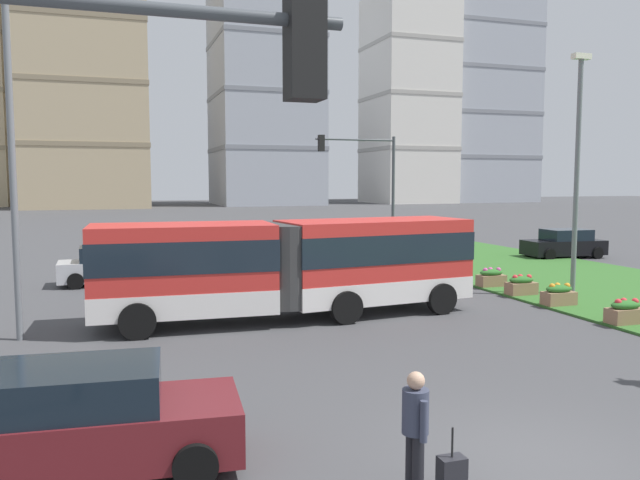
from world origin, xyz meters
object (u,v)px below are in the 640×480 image
Objects in this scene: streetlight_median at (577,165)px; apartment_tower_centre at (265,99)px; traffic_light_near_left at (58,232)px; flower_planter_5 at (491,277)px; streetlight_left at (11,142)px; flower_planter_3 at (559,295)px; pedestrian_crossing at (415,426)px; apartment_tower_eastcentre at (408,100)px; car_silver_hatch at (114,266)px; flower_planter_2 at (625,311)px; flower_planter_4 at (521,285)px; apartment_tower_east at (478,97)px; articulated_bus at (290,265)px; apartment_tower_westcentre at (84,61)px; rolling_suitcase at (452,477)px; traffic_light_far_right at (369,177)px; car_black_sedan at (564,244)px; car_maroon_sedan at (85,421)px.

streetlight_median is 0.24× the size of apartment_tower_centre.
apartment_tower_centre is (26.70, 105.54, 14.69)m from traffic_light_near_left.
flower_planter_5 is 0.11× the size of streetlight_left.
streetlight_left is at bearing 176.98° from flower_planter_3.
pedestrian_crossing is 0.18× the size of streetlight_left.
car_silver_hatch is at bearing -123.15° from apartment_tower_eastcentre.
flower_planter_4 is (0.00, 4.96, 0.00)m from flower_planter_2.
flower_planter_4 is 110.93m from apartment_tower_east.
apartment_tower_eastcentre reaches higher than flower_planter_3.
articulated_bus is at bearing -59.12° from car_silver_hatch.
flower_planter_3 is 2.05m from flower_planter_4.
apartment_tower_east reaches higher than traffic_light_near_left.
flower_planter_4 is at bearing -28.52° from car_silver_hatch.
articulated_bus is 2.11× the size of traffic_light_near_left.
apartment_tower_westcentre reaches higher than car_silver_hatch.
flower_planter_2 is (10.05, 7.36, 0.11)m from rolling_suitcase.
apartment_tower_eastcentre is 0.93× the size of apartment_tower_east.
apartment_tower_eastcentre is at bearing 67.35° from flower_planter_2.
traffic_light_near_left is 0.88× the size of traffic_light_far_right.
flower_planter_2 is 1.00× the size of flower_planter_3.
articulated_bus reaches higher than rolling_suitcase.
car_silver_hatch reaches higher than rolling_suitcase.
streetlight_median is 92.93m from apartment_tower_centre.
pedestrian_crossing is 1.58× the size of flower_planter_4.
streetlight_left is at bearing -105.47° from car_silver_hatch.
car_black_sedan is at bearing 37.46° from flower_planter_5.
car_maroon_sedan is 4.13× the size of flower_planter_2.
flower_planter_3 is 0.03× the size of apartment_tower_centre.
flower_planter_5 is at bearing -22.16° from car_silver_hatch.
pedestrian_crossing is at bearing -111.29° from traffic_light_far_right.
car_maroon_sedan is at bearing -146.14° from flower_planter_4.
apartment_tower_centre is at bearing 179.08° from apartment_tower_eastcentre.
car_silver_hatch is 100.54m from apartment_tower_eastcentre.
apartment_tower_eastcentre reaches higher than pedestrian_crossing.
articulated_bus reaches higher than pedestrian_crossing.
traffic_light_near_left reaches higher than car_maroon_sedan.
apartment_tower_eastcentre reaches higher than traffic_light_far_right.
flower_planter_3 and flower_planter_5 have the same top height.
flower_planter_4 is 1.00× the size of flower_planter_5.
flower_planter_2 is at bearing 33.58° from traffic_light_near_left.
apartment_tower_centre reaches higher than flower_planter_4.
articulated_bus is 0.31× the size of apartment_tower_eastcentre.
apartment_tower_east is at bearing 2.93° from apartment_tower_centre.
traffic_light_far_right is at bearing 68.71° from pedestrian_crossing.
traffic_light_near_left reaches higher than flower_planter_4.
flower_planter_3 is 0.03× the size of apartment_tower_east.
pedestrian_crossing is (3.72, -19.84, 0.25)m from car_silver_hatch.
traffic_light_far_right is at bearing -125.17° from apartment_tower_east.
traffic_light_near_left is at bearing -88.92° from car_maroon_sedan.
pedestrian_crossing is (-19.94, -21.28, 0.25)m from car_black_sedan.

